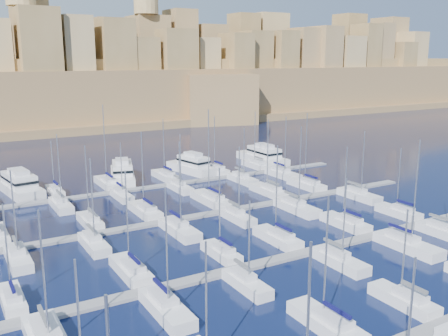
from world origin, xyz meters
TOP-DOWN VIEW (x-y plane):
  - ground at (0.00, 0.00)m, footprint 600.00×600.00m
  - pontoon_near at (0.00, -34.00)m, footprint 84.00×2.00m
  - pontoon_mid_near at (0.00, -12.00)m, footprint 84.00×2.00m
  - pontoon_mid_far at (0.00, 10.00)m, footprint 84.00×2.00m
  - pontoon_far at (0.00, 32.00)m, footprint 84.00×2.00m
  - sailboat_2 at (-10.90, -28.46)m, footprint 2.79×9.31m
  - sailboat_3 at (-0.30, -29.01)m, footprint 2.46×8.20m
  - sailboat_12 at (-37.19, -7.35)m, footprint 2.25×7.51m
  - sailboat_13 at (-23.32, -6.53)m, footprint 2.75×9.17m
  - sailboat_14 at (-10.73, -7.21)m, footprint 2.34×7.79m
  - sailboat_15 at (-0.80, -6.54)m, footprint 2.75×9.15m
  - sailboat_16 at (12.62, -6.52)m, footprint 2.76×9.19m
  - sailboat_17 at (24.48, -6.90)m, footprint 2.53×8.43m
  - sailboat_19 at (-23.45, -17.55)m, footprint 2.80×9.34m
  - sailboat_20 at (-12.89, -16.80)m, footprint 2.34×7.81m
  - sailboat_21 at (1.14, -17.29)m, footprint 2.64×8.80m
  - sailboat_22 at (13.30, -18.02)m, footprint 3.09×10.29m
  - sailboat_23 at (22.47, -17.63)m, footprint 2.85×9.49m
  - sailboat_25 at (-22.42, 15.00)m, footprint 2.47×8.22m
  - sailboat_26 at (-12.68, 15.72)m, footprint 2.90×9.67m
  - sailboat_27 at (0.49, 16.21)m, footprint 3.20×10.68m
  - sailboat_28 at (13.34, 15.72)m, footprint 2.90×9.68m
  - sailboat_29 at (22.97, 15.74)m, footprint 2.92×9.72m
  - sailboat_30 at (-34.86, 4.74)m, footprint 2.63×8.75m
  - sailboat_31 at (-24.71, 4.87)m, footprint 2.54×8.48m
  - sailboat_32 at (-11.64, 4.21)m, footprint 2.95×9.82m
  - sailboat_33 at (-0.66, 4.98)m, footprint 2.48×8.25m
  - sailboat_34 at (11.07, 4.10)m, footprint 3.02×10.05m
  - sailboat_35 at (26.40, 4.40)m, footprint 2.83×9.43m
  - sailboat_37 at (-23.29, 36.86)m, footprint 2.38×7.92m
  - sailboat_38 at (-12.32, 37.94)m, footprint 3.04×10.12m
  - sailboat_39 at (0.82, 37.73)m, footprint 2.91×9.71m
  - sailboat_40 at (13.50, 37.37)m, footprint 2.69×8.97m
  - sailboat_41 at (24.76, 37.34)m, footprint 2.67×8.91m
  - sailboat_43 at (-24.40, 26.68)m, footprint 2.66×8.86m
  - sailboat_44 at (-12.91, 27.21)m, footprint 2.34×7.78m
  - sailboat_45 at (-0.70, 27.07)m, footprint 2.42×8.08m
  - sailboat_46 at (14.10, 26.66)m, footprint 2.67×8.90m
  - sailboat_47 at (24.52, 25.98)m, footprint 3.09×10.30m
  - motor_yacht_a at (-29.18, 41.80)m, footprint 7.54×17.82m
  - motor_yacht_b at (-7.90, 41.29)m, footprint 9.45×16.89m
  - motor_yacht_c at (8.83, 40.39)m, footprint 7.04×14.90m
  - motor_yacht_d at (29.88, 41.66)m, footprint 5.30×17.06m
  - fortified_city at (-0.19, 155.26)m, footprint 460.00×108.95m

SIDE VIEW (x-z plane):
  - ground at x=0.00m, z-range 0.00..0.00m
  - pontoon_near at x=0.00m, z-range 0.00..0.40m
  - pontoon_mid_near at x=0.00m, z-range 0.00..0.40m
  - pontoon_mid_far at x=0.00m, z-range 0.00..0.40m
  - pontoon_far at x=0.00m, z-range 0.00..0.40m
  - sailboat_37 at x=-23.29m, z-range -4.81..6.22m
  - sailboat_20 at x=-12.89m, z-range -4.88..6.29m
  - sailboat_44 at x=-12.91m, z-range -4.98..6.40m
  - sailboat_3 at x=-0.30m, z-range -4.88..6.30m
  - sailboat_12 at x=-37.19m, z-range -5.17..6.60m
  - sailboat_45 at x=-0.70m, z-range -5.31..6.74m
  - sailboat_17 at x=24.48m, z-range -5.30..6.74m
  - sailboat_14 at x=-10.73m, z-range -5.62..7.06m
  - sailboat_21 at x=1.14m, z-range -5.37..6.82m
  - sailboat_46 at x=14.10m, z-range -5.42..6.87m
  - sailboat_33 at x=-0.66m, z-range -5.72..7.18m
  - sailboat_25 at x=-22.42m, z-range -5.94..7.40m
  - sailboat_30 at x=-34.86m, z-range -5.78..7.25m
  - sailboat_31 at x=-24.71m, z-range -6.01..7.48m
  - sailboat_16 at x=12.62m, z-range -5.91..7.38m
  - sailboat_40 at x=13.50m, z-range -6.05..7.53m
  - sailboat_13 at x=-23.32m, z-range -6.05..7.53m
  - sailboat_43 at x=-24.40m, z-range -6.22..7.70m
  - sailboat_35 at x=26.40m, z-range -6.02..7.50m
  - sailboat_41 at x=24.76m, z-range -6.28..7.77m
  - sailboat_2 at x=-10.90m, z-range -6.28..7.77m
  - sailboat_39 at x=0.82m, z-range -6.17..7.66m
  - sailboat_19 at x=-23.45m, z-range -6.41..7.91m
  - sailboat_15 at x=-0.80m, z-range -6.58..8.08m
  - sailboat_26 at x=-12.68m, z-range -6.59..8.10m
  - sailboat_32 at x=-11.64m, z-range -6.63..8.14m
  - sailboat_47 at x=24.52m, z-range -6.33..7.84m
  - sailboat_28 at x=13.34m, z-range -6.82..8.34m
  - sailboat_23 at x=22.47m, z-range -6.99..8.51m
  - sailboat_34 at x=11.07m, z-range -6.98..8.50m
  - sailboat_29 at x=22.97m, z-range -7.17..8.69m
  - sailboat_22 at x=13.30m, z-range -7.30..8.84m
  - sailboat_38 at x=-12.32m, z-range -7.93..9.50m
  - sailboat_27 at x=0.49m, z-range -8.08..9.65m
  - motor_yacht_c at x=8.83m, z-range -0.90..4.35m
  - motor_yacht_d at x=29.88m, z-range -0.90..4.35m
  - motor_yacht_b at x=-7.90m, z-range -0.90..4.35m
  - motor_yacht_a at x=-29.18m, z-range -0.90..4.35m
  - fortified_city at x=-0.19m, z-range -15.02..44.50m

